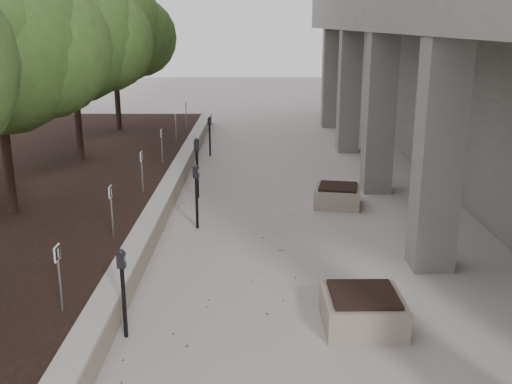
{
  "coord_description": "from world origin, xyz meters",
  "views": [
    {
      "loc": [
        0.3,
        -3.86,
        4.19
      ],
      "look_at": [
        0.3,
        7.34,
        1.0
      ],
      "focal_mm": 41.6,
      "sensor_mm": 36.0,
      "label": 1
    }
  ],
  "objects_px": {
    "parking_meter_4": "(197,168)",
    "planter_front": "(363,309)",
    "crabapple_tree_4": "(73,64)",
    "planter_back": "(338,196)",
    "parking_meter_2": "(123,294)",
    "parking_meter_5": "(210,137)",
    "crabapple_tree_5": "(115,55)",
    "parking_meter_3": "(197,197)"
  },
  "relations": [
    {
      "from": "parking_meter_4",
      "to": "planter_front",
      "type": "xyz_separation_m",
      "value": [
        2.98,
        -6.55,
        -0.49
      ]
    },
    {
      "from": "crabapple_tree_4",
      "to": "planter_back",
      "type": "xyz_separation_m",
      "value": [
        7.05,
        -3.31,
        -2.87
      ]
    },
    {
      "from": "parking_meter_2",
      "to": "parking_meter_5",
      "type": "bearing_deg",
      "value": 94.89
    },
    {
      "from": "parking_meter_4",
      "to": "crabapple_tree_5",
      "type": "bearing_deg",
      "value": 113.6
    },
    {
      "from": "parking_meter_5",
      "to": "parking_meter_4",
      "type": "bearing_deg",
      "value": -80.43
    },
    {
      "from": "crabapple_tree_4",
      "to": "crabapple_tree_5",
      "type": "height_order",
      "value": "same"
    },
    {
      "from": "parking_meter_3",
      "to": "planter_back",
      "type": "distance_m",
      "value": 3.62
    },
    {
      "from": "crabapple_tree_5",
      "to": "parking_meter_4",
      "type": "xyz_separation_m",
      "value": [
        3.64,
        -7.62,
        -2.37
      ]
    },
    {
      "from": "parking_meter_4",
      "to": "parking_meter_3",
      "type": "bearing_deg",
      "value": -86.74
    },
    {
      "from": "parking_meter_4",
      "to": "planter_back",
      "type": "xyz_separation_m",
      "value": [
        3.41,
        -0.68,
        -0.51
      ]
    },
    {
      "from": "parking_meter_5",
      "to": "crabapple_tree_4",
      "type": "bearing_deg",
      "value": -139.25
    },
    {
      "from": "crabapple_tree_5",
      "to": "crabapple_tree_4",
      "type": "bearing_deg",
      "value": -90.0
    },
    {
      "from": "crabapple_tree_5",
      "to": "parking_meter_3",
      "type": "distance_m",
      "value": 10.93
    },
    {
      "from": "parking_meter_4",
      "to": "parking_meter_2",
      "type": "bearing_deg",
      "value": -94.83
    },
    {
      "from": "crabapple_tree_4",
      "to": "parking_meter_3",
      "type": "bearing_deg",
      "value": -52.05
    },
    {
      "from": "planter_back",
      "to": "crabapple_tree_5",
      "type": "bearing_deg",
      "value": 130.32
    },
    {
      "from": "parking_meter_3",
      "to": "planter_back",
      "type": "height_order",
      "value": "parking_meter_3"
    },
    {
      "from": "parking_meter_2",
      "to": "planter_front",
      "type": "distance_m",
      "value": 3.37
    },
    {
      "from": "crabapple_tree_4",
      "to": "parking_meter_3",
      "type": "relative_size",
      "value": 3.89
    },
    {
      "from": "crabapple_tree_5",
      "to": "parking_meter_5",
      "type": "distance_m",
      "value": 5.17
    },
    {
      "from": "parking_meter_4",
      "to": "parking_meter_5",
      "type": "xyz_separation_m",
      "value": [
        -0.06,
        4.85,
        -0.11
      ]
    },
    {
      "from": "planter_front",
      "to": "planter_back",
      "type": "distance_m",
      "value": 5.89
    },
    {
      "from": "crabapple_tree_4",
      "to": "parking_meter_5",
      "type": "xyz_separation_m",
      "value": [
        3.59,
        2.23,
        -2.48
      ]
    },
    {
      "from": "crabapple_tree_5",
      "to": "planter_back",
      "type": "xyz_separation_m",
      "value": [
        7.05,
        -8.31,
        -2.87
      ]
    },
    {
      "from": "parking_meter_3",
      "to": "parking_meter_4",
      "type": "relative_size",
      "value": 0.93
    },
    {
      "from": "crabapple_tree_5",
      "to": "parking_meter_2",
      "type": "relative_size",
      "value": 4.18
    },
    {
      "from": "parking_meter_3",
      "to": "crabapple_tree_4",
      "type": "bearing_deg",
      "value": 146.04
    },
    {
      "from": "crabapple_tree_4",
      "to": "planter_front",
      "type": "relative_size",
      "value": 4.87
    },
    {
      "from": "parking_meter_4",
      "to": "planter_front",
      "type": "height_order",
      "value": "parking_meter_4"
    },
    {
      "from": "crabapple_tree_5",
      "to": "parking_meter_2",
      "type": "distance_m",
      "value": 15.06
    },
    {
      "from": "planter_front",
      "to": "planter_back",
      "type": "xyz_separation_m",
      "value": [
        0.42,
        5.87,
        -0.01
      ]
    },
    {
      "from": "crabapple_tree_4",
      "to": "crabapple_tree_5",
      "type": "relative_size",
      "value": 1.0
    },
    {
      "from": "parking_meter_5",
      "to": "planter_front",
      "type": "distance_m",
      "value": 11.81
    },
    {
      "from": "crabapple_tree_5",
      "to": "parking_meter_3",
      "type": "height_order",
      "value": "crabapple_tree_5"
    },
    {
      "from": "crabapple_tree_4",
      "to": "parking_meter_2",
      "type": "relative_size",
      "value": 4.18
    },
    {
      "from": "parking_meter_3",
      "to": "parking_meter_4",
      "type": "bearing_deg",
      "value": 113.29
    },
    {
      "from": "parking_meter_2",
      "to": "parking_meter_5",
      "type": "height_order",
      "value": "parking_meter_2"
    },
    {
      "from": "parking_meter_4",
      "to": "crabapple_tree_4",
      "type": "bearing_deg",
      "value": 142.31
    },
    {
      "from": "parking_meter_2",
      "to": "planter_back",
      "type": "height_order",
      "value": "parking_meter_2"
    },
    {
      "from": "parking_meter_5",
      "to": "crabapple_tree_5",
      "type": "bearing_deg",
      "value": 151.21
    },
    {
      "from": "parking_meter_3",
      "to": "parking_meter_5",
      "type": "bearing_deg",
      "value": 110.22
    },
    {
      "from": "parking_meter_5",
      "to": "planter_front",
      "type": "xyz_separation_m",
      "value": [
        3.04,
        -11.4,
        -0.38
      ]
    }
  ]
}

